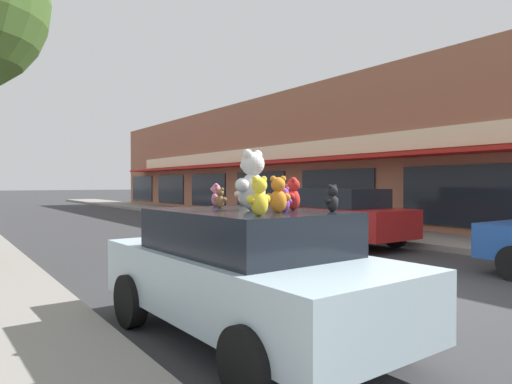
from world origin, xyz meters
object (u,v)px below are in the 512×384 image
object	(u,v)px
teddy_bear_brown	(220,198)
teddy_bear_pink	(216,195)
teddy_bear_orange	(278,195)
teddy_bear_purple	(284,200)
teddy_bear_yellow	(259,197)
teddy_bear_giant	(252,181)
teddy_bear_cream	(244,192)
teddy_bear_black	(332,199)
plush_art_car	(246,271)
teddy_bear_red	(293,194)
parked_car_far_center	(335,215)

from	to	relation	value
teddy_bear_brown	teddy_bear_pink	distance (m)	0.38
teddy_bear_orange	teddy_bear_purple	xyz separation A→B (m)	(0.12, 0.05, -0.06)
teddy_bear_orange	teddy_bear_brown	bearing A→B (deg)	-67.87
teddy_bear_brown	teddy_bear_yellow	world-z (taller)	teddy_bear_yellow
teddy_bear_giant	teddy_bear_cream	size ratio (longest dim) A/B	1.81
teddy_bear_black	teddy_bear_brown	distance (m)	1.50
teddy_bear_cream	teddy_bear_purple	world-z (taller)	teddy_bear_cream
teddy_bear_giant	teddy_bear_pink	distance (m)	1.06
teddy_bear_black	teddy_bear_pink	xyz separation A→B (m)	(-0.45, 1.73, 0.01)
teddy_bear_orange	teddy_bear_cream	distance (m)	1.64
plush_art_car	teddy_bear_red	world-z (taller)	teddy_bear_red
teddy_bear_red	teddy_bear_cream	world-z (taller)	teddy_bear_cream
teddy_bear_orange	teddy_bear_yellow	xyz separation A→B (m)	(-0.44, -0.27, -0.00)
teddy_bear_giant	teddy_bear_cream	distance (m)	1.20
teddy_bear_orange	teddy_bear_purple	size ratio (longest dim) A/B	1.42
teddy_bear_black	teddy_bear_red	bearing A→B (deg)	-82.65
parked_car_far_center	teddy_bear_cream	bearing A→B (deg)	-144.43
teddy_bear_pink	teddy_bear_cream	size ratio (longest dim) A/B	0.82
teddy_bear_orange	plush_art_car	bearing A→B (deg)	-65.29
teddy_bear_brown	parked_car_far_center	xyz separation A→B (m)	(6.70, 4.72, -0.74)
teddy_bear_pink	teddy_bear_purple	distance (m)	1.48
teddy_bear_black	teddy_bear_pink	bearing A→B (deg)	-85.31
teddy_bear_cream	teddy_bear_brown	bearing A→B (deg)	39.51
teddy_bear_yellow	parked_car_far_center	bearing A→B (deg)	-144.04
plush_art_car	teddy_bear_cream	world-z (taller)	teddy_bear_cream
teddy_bear_giant	parked_car_far_center	world-z (taller)	teddy_bear_giant
teddy_bear_pink	teddy_bear_giant	bearing A→B (deg)	21.93
teddy_bear_brown	teddy_bear_black	bearing A→B (deg)	174.84
teddy_bear_yellow	teddy_bear_red	size ratio (longest dim) A/B	1.00
teddy_bear_orange	teddy_bear_brown	xyz separation A→B (m)	(-0.01, 1.18, -0.06)
teddy_bear_black	teddy_bear_orange	distance (m)	0.62
teddy_bear_red	teddy_bear_brown	bearing A→B (deg)	-106.40
teddy_bear_black	teddy_bear_cream	bearing A→B (deg)	-100.00
teddy_bear_cream	teddy_bear_purple	size ratio (longest dim) A/B	1.40
teddy_bear_yellow	teddy_bear_cream	distance (m)	2.08
teddy_bear_pink	parked_car_far_center	xyz separation A→B (m)	(6.55, 4.37, -0.77)
plush_art_car	teddy_bear_pink	world-z (taller)	teddy_bear_pink
teddy_bear_cream	teddy_bear_red	bearing A→B (deg)	91.71
plush_art_car	teddy_bear_orange	bearing A→B (deg)	-88.56
teddy_bear_brown	teddy_bear_red	xyz separation A→B (m)	(0.45, -0.89, 0.06)
plush_art_car	teddy_bear_yellow	world-z (taller)	teddy_bear_yellow
teddy_bear_cream	teddy_bear_black	bearing A→B (deg)	98.52
teddy_bear_yellow	teddy_bear_cream	world-z (taller)	teddy_bear_cream
teddy_bear_brown	plush_art_car	bearing A→B (deg)	149.46
teddy_bear_giant	parked_car_far_center	size ratio (longest dim) A/B	0.15
teddy_bear_black	teddy_bear_purple	world-z (taller)	teddy_bear_black
teddy_bear_black	teddy_bear_yellow	world-z (taller)	teddy_bear_yellow
teddy_bear_black	teddy_bear_red	size ratio (longest dim) A/B	0.78
plush_art_car	teddy_bear_purple	bearing A→B (deg)	-75.32
teddy_bear_brown	teddy_bear_giant	bearing A→B (deg)	153.52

